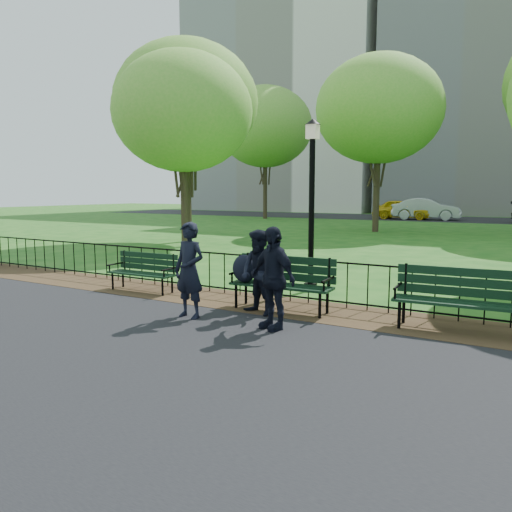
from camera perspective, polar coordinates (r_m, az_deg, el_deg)
The scene contains 19 objects.
ground at distance 8.60m, azimuth -3.22°, elevation -7.63°, with size 120.00×120.00×0.00m, color #1B5616.
asphalt_path at distance 6.19m, azimuth -21.33°, elevation -14.20°, with size 60.00×9.20×0.01m, color black.
dirt_strip at distance 9.84m, azimuth 1.59°, elevation -5.59°, with size 60.00×1.60×0.01m, color #3E2619.
far_street at distance 42.24m, azimuth 23.87°, elevation 3.81°, with size 70.00×9.00×0.01m, color black.
iron_fence at distance 10.18m, azimuth 2.95°, elevation -2.37°, with size 24.06×0.06×1.00m.
apartment_west at distance 61.96m, azimuth 4.40°, elevation 17.45°, with size 22.00×15.00×26.00m, color white.
park_bench_main at distance 9.40m, azimuth 0.91°, elevation -1.94°, with size 1.97×0.69×1.11m.
park_bench_left_a at distance 11.41m, azimuth -12.64°, elevation -1.31°, with size 1.66×0.56×0.93m.
park_bench_right_a at distance 8.57m, azimuth 22.09°, elevation -3.90°, with size 1.98×0.72×1.10m.
lamppost at distance 11.13m, azimuth 6.38°, elevation 6.52°, with size 0.34×0.34×3.79m.
tree_near_w at distance 20.34m, azimuth -8.37°, elevation 15.96°, with size 5.44×5.44×7.59m.
tree_mid_w at distance 22.62m, azimuth -7.98°, elevation 16.95°, with size 6.19×6.19×8.63m.
tree_far_c at distance 28.50m, azimuth 13.87°, elevation 15.96°, with size 6.77×6.77×9.43m.
tree_far_w at distance 40.69m, azimuth 1.06°, elevation 14.53°, with size 7.48×7.48×10.42m.
person_left at distance 8.80m, azimuth -7.62°, elevation -1.62°, with size 0.62×0.40×1.69m, color black.
person_mid at distance 8.94m, azimuth 0.36°, elevation -1.90°, with size 0.75×0.39×1.54m, color black.
person_right at distance 8.02m, azimuth 1.93°, elevation -2.53°, with size 0.98×0.40×1.67m, color black.
taxi at distance 40.92m, azimuth 16.43°, elevation 5.14°, with size 1.84×4.58×1.56m, color gold.
sedan_silver at distance 40.63m, azimuth 18.90°, elevation 5.11°, with size 1.77×5.07×1.67m, color #9DA0A4.
Camera 1 is at (4.57, -6.93, 2.24)m, focal length 35.00 mm.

